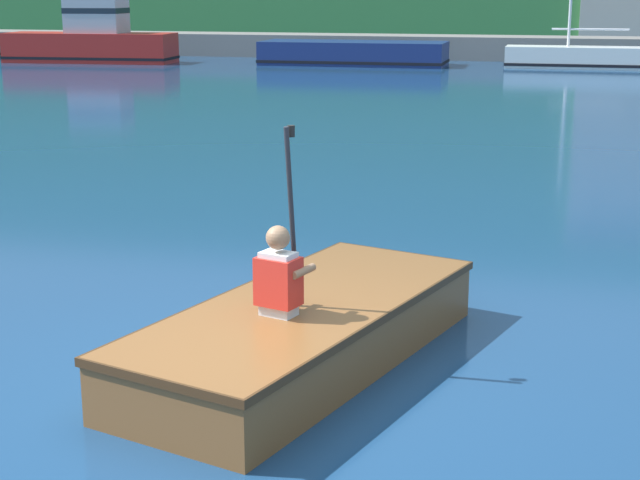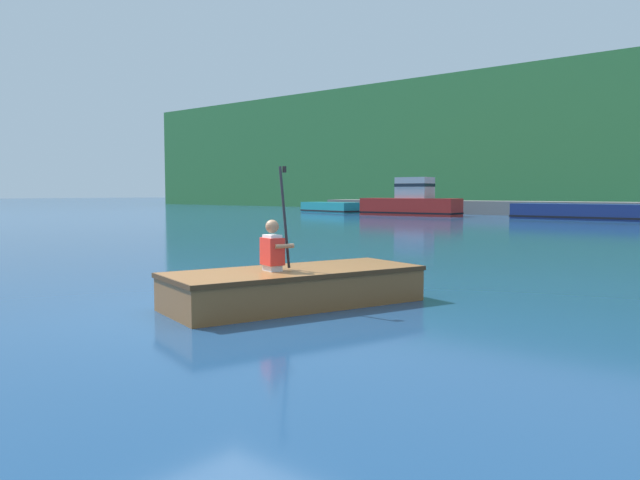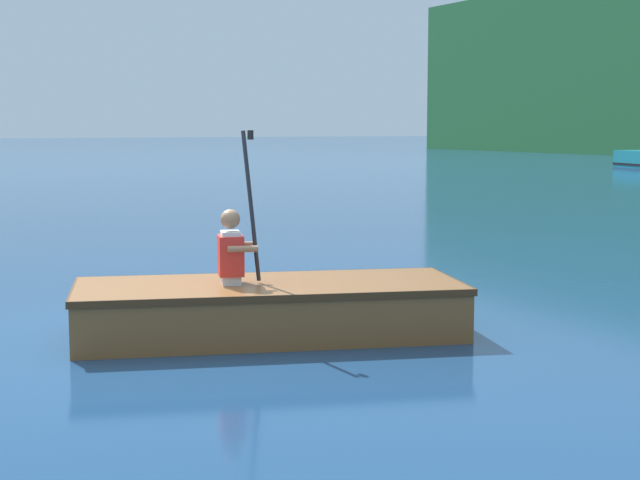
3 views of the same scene
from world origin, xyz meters
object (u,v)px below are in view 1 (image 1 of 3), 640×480
moored_boat_dock_east_inner (574,58)px  moored_boat_dock_center_near (354,54)px  person_paddler (279,274)px  rowboat_foreground (307,327)px  moored_boat_dock_east_end (92,40)px

moored_boat_dock_east_inner → moored_boat_dock_center_near: bearing=-176.1°
person_paddler → rowboat_foreground: bearing=73.3°
moored_boat_dock_east_inner → person_paddler: 29.91m
rowboat_foreground → person_paddler: bearing=-106.7°
moored_boat_dock_east_end → rowboat_foreground: moored_boat_dock_east_end is taller
moored_boat_dock_east_end → rowboat_foreground: (15.77, -27.74, -0.56)m
moored_boat_dock_east_inner → person_paddler: bearing=-93.9°
moored_boat_dock_east_end → person_paddler: 32.17m
rowboat_foreground → person_paddler: person_paddler is taller
moored_boat_dock_center_near → moored_boat_dock_east_inner: 7.86m
moored_boat_dock_center_near → moored_boat_dock_east_inner: (7.85, 0.53, -0.04)m
rowboat_foreground → person_paddler: 0.63m
moored_boat_dock_east_inner → person_paddler: moored_boat_dock_east_inner is taller
moored_boat_dock_center_near → person_paddler: person_paddler is taller
person_paddler → moored_boat_dock_east_end: bearing=119.1°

